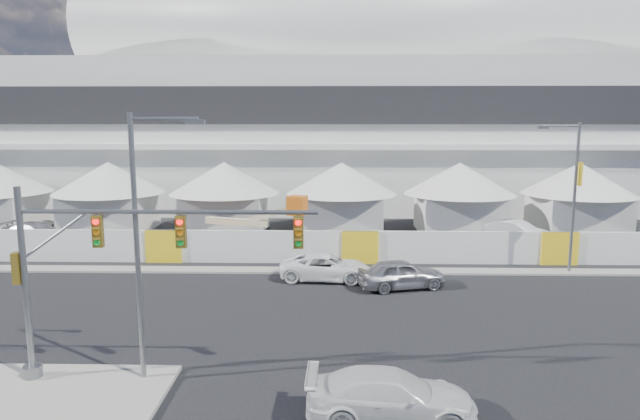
{
  "coord_description": "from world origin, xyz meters",
  "views": [
    {
      "loc": [
        4.33,
        -19.39,
        8.85
      ],
      "look_at": [
        3.67,
        10.0,
        4.02
      ],
      "focal_mm": 32.0,
      "sensor_mm": 36.0,
      "label": 1
    }
  ],
  "objects_px": {
    "sedan_silver": "(402,274)",
    "lot_car_a": "(517,232)",
    "traffic_mast": "(93,271)",
    "pickup_curb": "(326,267)",
    "streetlight_median": "(143,230)",
    "streetlight_curb": "(572,187)",
    "pickup_near": "(391,396)",
    "boom_lift": "(230,239)",
    "lot_car_c": "(37,233)"
  },
  "relations": [
    {
      "from": "sedan_silver",
      "to": "lot_car_a",
      "type": "height_order",
      "value": "lot_car_a"
    },
    {
      "from": "traffic_mast",
      "to": "sedan_silver",
      "type": "bearing_deg",
      "value": 43.61
    },
    {
      "from": "pickup_curb",
      "to": "streetlight_median",
      "type": "xyz_separation_m",
      "value": [
        -5.81,
        -12.28,
        4.52
      ]
    },
    {
      "from": "lot_car_a",
      "to": "streetlight_curb",
      "type": "bearing_deg",
      "value": -134.46
    },
    {
      "from": "traffic_mast",
      "to": "lot_car_a",
      "type": "bearing_deg",
      "value": 46.29
    },
    {
      "from": "traffic_mast",
      "to": "streetlight_curb",
      "type": "xyz_separation_m",
      "value": [
        21.17,
        14.02,
        1.11
      ]
    },
    {
      "from": "sedan_silver",
      "to": "streetlight_median",
      "type": "height_order",
      "value": "streetlight_median"
    },
    {
      "from": "streetlight_median",
      "to": "streetlight_curb",
      "type": "height_order",
      "value": "streetlight_median"
    },
    {
      "from": "pickup_near",
      "to": "traffic_mast",
      "type": "distance_m",
      "value": 10.3
    },
    {
      "from": "pickup_near",
      "to": "lot_car_a",
      "type": "distance_m",
      "value": 26.41
    },
    {
      "from": "pickup_near",
      "to": "streetlight_curb",
      "type": "distance_m",
      "value": 20.36
    },
    {
      "from": "traffic_mast",
      "to": "boom_lift",
      "type": "xyz_separation_m",
      "value": [
        1.24,
        17.81,
        -2.75
      ]
    },
    {
      "from": "lot_car_c",
      "to": "streetlight_median",
      "type": "distance_m",
      "value": 25.68
    },
    {
      "from": "lot_car_a",
      "to": "boom_lift",
      "type": "bearing_deg",
      "value": 144.11
    },
    {
      "from": "lot_car_c",
      "to": "streetlight_curb",
      "type": "distance_m",
      "value": 34.98
    },
    {
      "from": "streetlight_median",
      "to": "lot_car_a",
      "type": "bearing_deg",
      "value": 48.56
    },
    {
      "from": "sedan_silver",
      "to": "streetlight_curb",
      "type": "height_order",
      "value": "streetlight_curb"
    },
    {
      "from": "lot_car_a",
      "to": "streetlight_curb",
      "type": "distance_m",
      "value": 8.78
    },
    {
      "from": "sedan_silver",
      "to": "pickup_near",
      "type": "height_order",
      "value": "sedan_silver"
    },
    {
      "from": "sedan_silver",
      "to": "lot_car_c",
      "type": "xyz_separation_m",
      "value": [
        -24.31,
        9.89,
        -0.01
      ]
    },
    {
      "from": "sedan_silver",
      "to": "lot_car_c",
      "type": "bearing_deg",
      "value": 53.59
    },
    {
      "from": "pickup_curb",
      "to": "pickup_near",
      "type": "bearing_deg",
      "value": -167.24
    },
    {
      "from": "sedan_silver",
      "to": "lot_car_a",
      "type": "xyz_separation_m",
      "value": [
        9.37,
        10.87,
        0.04
      ]
    },
    {
      "from": "sedan_silver",
      "to": "lot_car_c",
      "type": "height_order",
      "value": "sedan_silver"
    },
    {
      "from": "lot_car_c",
      "to": "streetlight_median",
      "type": "bearing_deg",
      "value": -128.64
    },
    {
      "from": "boom_lift",
      "to": "traffic_mast",
      "type": "bearing_deg",
      "value": -76.03
    },
    {
      "from": "traffic_mast",
      "to": "streetlight_curb",
      "type": "relative_size",
      "value": 1.17
    },
    {
      "from": "pickup_curb",
      "to": "pickup_near",
      "type": "height_order",
      "value": "pickup_near"
    },
    {
      "from": "pickup_near",
      "to": "lot_car_a",
      "type": "height_order",
      "value": "lot_car_a"
    },
    {
      "from": "streetlight_curb",
      "to": "streetlight_median",
      "type": "bearing_deg",
      "value": -144.48
    },
    {
      "from": "pickup_curb",
      "to": "lot_car_a",
      "type": "relative_size",
      "value": 1.02
    },
    {
      "from": "pickup_curb",
      "to": "lot_car_a",
      "type": "distance_m",
      "value": 16.27
    },
    {
      "from": "pickup_near",
      "to": "streetlight_median",
      "type": "distance_m",
      "value": 9.35
    },
    {
      "from": "pickup_curb",
      "to": "boom_lift",
      "type": "bearing_deg",
      "value": 53.67
    },
    {
      "from": "pickup_curb",
      "to": "lot_car_c",
      "type": "distance_m",
      "value": 22.04
    },
    {
      "from": "streetlight_curb",
      "to": "boom_lift",
      "type": "relative_size",
      "value": 1.02
    },
    {
      "from": "sedan_silver",
      "to": "lot_car_c",
      "type": "relative_size",
      "value": 0.87
    },
    {
      "from": "lot_car_c",
      "to": "traffic_mast",
      "type": "bearing_deg",
      "value": -132.01
    },
    {
      "from": "pickup_curb",
      "to": "streetlight_curb",
      "type": "bearing_deg",
      "value": -78.57
    },
    {
      "from": "lot_car_c",
      "to": "streetlight_median",
      "type": "height_order",
      "value": "streetlight_median"
    },
    {
      "from": "sedan_silver",
      "to": "streetlight_median",
      "type": "relative_size",
      "value": 0.51
    },
    {
      "from": "streetlight_curb",
      "to": "boom_lift",
      "type": "height_order",
      "value": "streetlight_curb"
    },
    {
      "from": "sedan_silver",
      "to": "lot_car_a",
      "type": "distance_m",
      "value": 14.35
    },
    {
      "from": "sedan_silver",
      "to": "pickup_curb",
      "type": "xyz_separation_m",
      "value": [
        -3.93,
        1.51,
        -0.07
      ]
    },
    {
      "from": "pickup_near",
      "to": "lot_car_c",
      "type": "xyz_separation_m",
      "value": [
        -22.46,
        22.94,
        0.03
      ]
    },
    {
      "from": "lot_car_c",
      "to": "sedan_silver",
      "type": "bearing_deg",
      "value": -95.96
    },
    {
      "from": "pickup_near",
      "to": "traffic_mast",
      "type": "height_order",
      "value": "traffic_mast"
    },
    {
      "from": "streetlight_curb",
      "to": "pickup_curb",
      "type": "bearing_deg",
      "value": -173.19
    },
    {
      "from": "streetlight_curb",
      "to": "boom_lift",
      "type": "bearing_deg",
      "value": 169.24
    },
    {
      "from": "pickup_near",
      "to": "streetlight_curb",
      "type": "xyz_separation_m",
      "value": [
        11.61,
        16.18,
        4.23
      ]
    }
  ]
}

